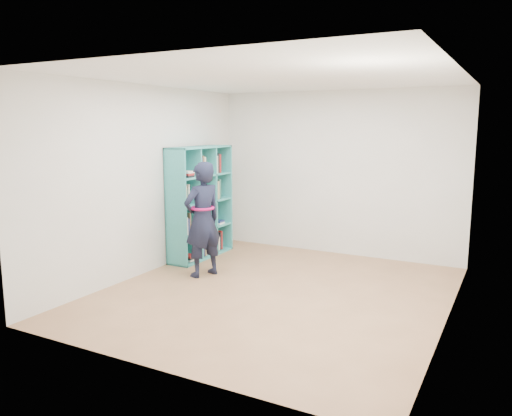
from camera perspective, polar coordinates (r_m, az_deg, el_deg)
The scene contains 9 objects.
floor at distance 6.28m, azimuth 2.22°, elevation -9.68°, with size 4.50×4.50×0.00m, color #8C613F.
ceiling at distance 5.96m, azimuth 2.39°, elevation 14.67°, with size 4.50×4.50×0.00m, color white.
wall_left at distance 7.08m, azimuth -12.47°, elevation 3.08°, with size 0.02×4.50×2.60m, color beige.
wall_right at distance 5.43m, azimuth 21.67°, elevation 0.78°, with size 0.02×4.50×2.60m, color beige.
wall_back at distance 8.06m, azimuth 9.27°, elevation 3.92°, with size 4.00×0.02×2.60m, color beige.
wall_front at distance 4.10m, azimuth -11.48°, elevation -1.36°, with size 4.00×0.02×2.60m, color beige.
bookshelf at distance 7.84m, azimuth -6.56°, elevation 0.50°, with size 0.38×1.30×1.74m.
person at distance 6.83m, azimuth -6.12°, elevation -1.31°, with size 0.55×0.67×1.58m.
smartphone at distance 6.99m, azimuth -6.31°, elevation -0.21°, with size 0.03×0.11×0.14m.
Camera 1 is at (2.57, -5.35, 2.05)m, focal length 35.00 mm.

